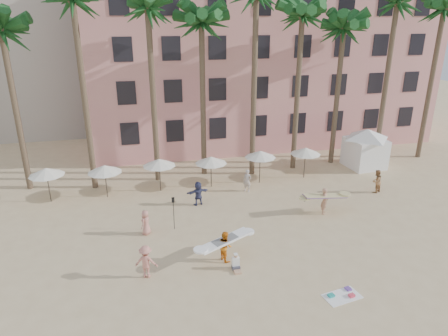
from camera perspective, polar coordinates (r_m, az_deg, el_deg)
name	(u,v)px	position (r m, az deg, el deg)	size (l,w,h in m)	color
ground	(279,277)	(21.66, 7.89, -15.18)	(120.00, 120.00, 0.00)	#D1B789
pink_hotel	(257,64)	(44.69, 4.80, 14.63)	(35.00, 14.00, 16.00)	#DE9387
palm_row	(222,13)	(32.09, -0.26, 21.26)	(44.40, 5.40, 16.30)	brown
umbrella_row	(185,161)	(30.76, -5.53, 1.00)	(22.50, 2.70, 2.73)	#332B23
cabana	(366,145)	(37.68, 19.60, 3.16)	(4.79, 4.79, 3.50)	white
beach_towel	(343,295)	(21.07, 16.58, -17.02)	(1.94, 1.28, 0.14)	white
carrier_yellow	(325,199)	(28.08, 14.19, -4.38)	(2.98, 0.81, 1.86)	tan
carrier_white	(225,245)	(22.30, 0.15, -10.91)	(3.25, 1.93, 1.74)	orange
beachgoers	(231,207)	(26.58, 1.00, -5.55)	(18.96, 10.17, 1.82)	#BEB0A8
paddle	(174,209)	(25.26, -7.23, -5.86)	(0.18, 0.04, 2.23)	black
seated_man	(236,264)	(21.86, 1.73, -13.59)	(0.41, 0.71, 0.92)	#3F3F4C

